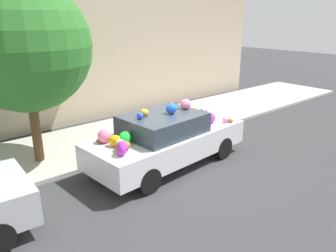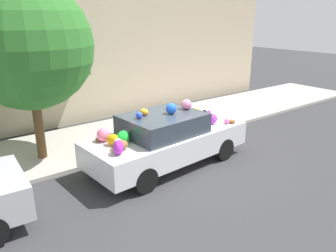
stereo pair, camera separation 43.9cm
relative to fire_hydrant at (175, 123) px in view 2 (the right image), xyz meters
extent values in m
plane|color=#38383A|center=(-1.47, -1.63, -0.45)|extent=(60.00, 60.00, 0.00)
cube|color=#B2ADA3|center=(-1.47, 1.07, -0.40)|extent=(24.00, 3.20, 0.10)
cube|color=#C6B293|center=(-1.47, 3.32, 2.55)|extent=(18.00, 0.30, 6.00)
cube|color=#195919|center=(-3.71, 2.72, 1.73)|extent=(3.84, 0.90, 0.55)
cylinder|color=brown|center=(-4.06, 0.66, 0.58)|extent=(0.24, 0.24, 1.85)
sphere|color=#2D7228|center=(-4.06, 0.66, 2.62)|extent=(3.18, 3.18, 3.18)
cylinder|color=#B2B2B7|center=(0.00, 0.00, -0.07)|extent=(0.20, 0.20, 0.55)
sphere|color=#B2B2B7|center=(0.00, 0.00, 0.26)|extent=(0.18, 0.18, 0.18)
cube|color=silver|center=(-1.47, -1.57, 0.16)|extent=(4.47, 2.02, 0.62)
cube|color=#333D47|center=(-1.65, -1.59, 0.72)|extent=(2.06, 1.65, 0.49)
cylinder|color=black|center=(-0.18, -0.69, -0.15)|extent=(0.61, 0.22, 0.60)
cylinder|color=black|center=(-0.07, -2.26, -0.15)|extent=(0.61, 0.22, 0.60)
cylinder|color=black|center=(-2.88, -0.89, -0.15)|extent=(0.61, 0.22, 0.60)
cylinder|color=black|center=(-2.76, -2.46, -0.15)|extent=(0.61, 0.22, 0.60)
ellipsoid|color=purple|center=(-3.19, -2.09, 0.63)|extent=(0.38, 0.41, 0.31)
ellipsoid|color=pink|center=(-0.87, -1.58, 1.10)|extent=(0.30, 0.31, 0.27)
ellipsoid|color=green|center=(-2.82, -1.63, 0.63)|extent=(0.48, 0.47, 0.31)
ellipsoid|color=#AE39C8|center=(-0.12, -1.80, 0.62)|extent=(0.35, 0.32, 0.28)
sphere|color=blue|center=(-1.45, -1.67, 1.10)|extent=(0.29, 0.29, 0.27)
ellipsoid|color=#E9A00E|center=(-3.04, -1.58, 0.61)|extent=(0.38, 0.41, 0.27)
sphere|color=pink|center=(0.20, -2.05, 0.55)|extent=(0.18, 0.18, 0.15)
ellipsoid|color=black|center=(0.38, -0.96, 0.53)|extent=(0.11, 0.18, 0.12)
sphere|color=#FD9F25|center=(-0.08, -1.08, 0.62)|extent=(0.40, 0.40, 0.29)
ellipsoid|color=orange|center=(-2.06, -1.37, 1.05)|extent=(0.28, 0.28, 0.17)
sphere|color=blue|center=(-2.30, -1.53, 1.05)|extent=(0.20, 0.20, 0.16)
ellipsoid|color=#975C28|center=(0.36, -2.11, 0.53)|extent=(0.24, 0.24, 0.11)
ellipsoid|color=#905F34|center=(-3.05, -1.90, 0.59)|extent=(0.40, 0.33, 0.22)
sphere|color=#FCDFD3|center=(-3.01, -1.74, 0.58)|extent=(0.27, 0.27, 0.21)
sphere|color=purple|center=(0.35, -1.17, 0.55)|extent=(0.17, 0.17, 0.15)
ellipsoid|color=brown|center=(-3.20, -1.13, 0.52)|extent=(0.18, 0.18, 0.10)
ellipsoid|color=black|center=(-0.61, -0.92, 0.65)|extent=(0.33, 0.39, 0.35)
sphere|color=pink|center=(-3.11, -1.21, 0.63)|extent=(0.38, 0.38, 0.32)
camera|label=1|loc=(-6.60, -7.64, 3.30)|focal=35.00mm
camera|label=2|loc=(-6.26, -7.92, 3.30)|focal=35.00mm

